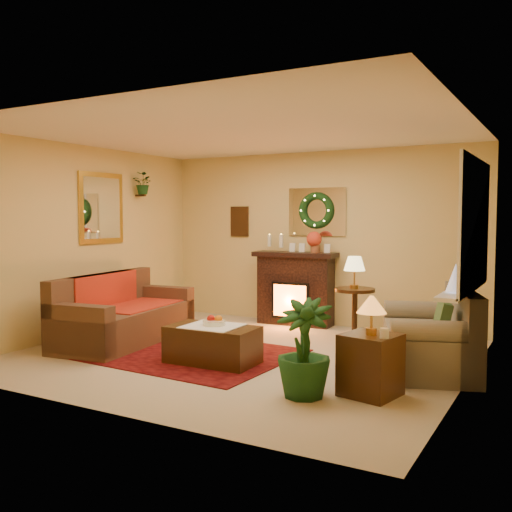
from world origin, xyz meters
The scene contains 31 objects.
floor centered at (0.00, 0.00, 0.00)m, with size 5.00×5.00×0.00m, color beige.
ceiling centered at (0.00, 0.00, 2.60)m, with size 5.00×5.00×0.00m, color white.
wall_back centered at (0.00, 2.25, 1.30)m, with size 5.00×5.00×0.00m, color #EFD88C.
wall_front centered at (0.00, -2.25, 1.30)m, with size 5.00×5.00×0.00m, color #EFD88C.
wall_left centered at (-2.50, 0.00, 1.30)m, with size 4.50×4.50×0.00m, color #EFD88C.
wall_right centered at (2.50, 0.00, 1.30)m, with size 4.50×4.50×0.00m, color #EFD88C.
area_rug centered at (-0.63, -0.27, 0.01)m, with size 2.49×1.87×0.01m, color #5F110B.
sofa centered at (-1.67, -0.14, 0.43)m, with size 0.90×2.05×0.88m, color brown.
red_throw centered at (-1.68, 0.04, 0.46)m, with size 0.78×1.27×0.02m, color red.
fireplace centered at (-0.26, 2.04, 0.55)m, with size 1.12×0.35×1.03m, color black.
poinsettia centered at (0.06, 2.00, 1.30)m, with size 0.22×0.22×0.22m, color red.
mantel_candle_a centered at (-0.68, 2.00, 1.26)m, with size 0.06×0.06×0.18m, color white.
mantel_candle_b centered at (-0.48, 1.99, 1.26)m, with size 0.06×0.06×0.19m, color white.
mantel_mirror centered at (0.00, 2.23, 1.70)m, with size 0.92×0.02×0.72m, color white.
wreath centered at (0.00, 2.19, 1.72)m, with size 0.55×0.55×0.11m, color #194719.
wall_art centered at (-1.35, 2.23, 1.55)m, with size 0.32×0.03×0.48m, color #381E11.
gold_mirror centered at (-2.48, 0.30, 1.75)m, with size 0.03×0.84×1.00m, color gold.
hanging_plant centered at (-2.34, 1.05, 1.97)m, with size 0.33×0.28×0.36m, color #194719.
loveseat centered at (2.06, 0.43, 0.42)m, with size 0.87×1.50×0.87m, color tan.
window_frame centered at (2.48, 0.55, 1.55)m, with size 0.03×1.86×1.36m, color white.
window_glass centered at (2.47, 0.55, 1.55)m, with size 0.02×1.70×1.22m, color black.
window_sill centered at (2.38, 0.55, 0.87)m, with size 0.22×1.86×0.04m, color white.
mini_tree centered at (2.39, 0.06, 1.04)m, with size 0.18×0.18×0.27m, color silver.
sill_plant centered at (2.37, 1.28, 1.08)m, with size 0.26×0.21×0.48m, color black.
side_table_round centered at (0.88, 1.45, 0.32)m, with size 0.53×0.53×0.69m, color black.
lamp_cream centered at (0.88, 1.42, 0.88)m, with size 0.28×0.28×0.43m, color #EEDA8A.
end_table_square centered at (1.80, -0.73, 0.27)m, with size 0.46×0.46×0.57m, color #351A0C.
lamp_tiffany centered at (1.80, -0.75, 0.74)m, with size 0.27×0.27×0.40m, color orange.
coffee_table centered at (-0.08, -0.49, 0.21)m, with size 0.99×0.55×0.42m, color #543821.
fruit_bowl centered at (-0.09, -0.46, 0.45)m, with size 0.25×0.25×0.06m, color white.
floor_palm centered at (1.28, -1.07, 0.45)m, with size 1.50×1.50×2.67m, color black.
Camera 1 is at (3.37, -5.70, 1.63)m, focal length 40.00 mm.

